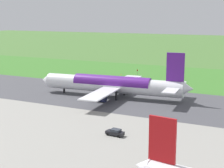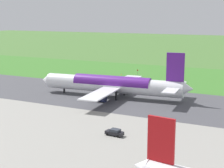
% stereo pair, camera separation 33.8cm
% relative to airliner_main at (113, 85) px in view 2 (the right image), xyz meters
% --- Properties ---
extents(ground_plane, '(800.00, 800.00, 0.00)m').
position_rel_airliner_main_xyz_m(ground_plane, '(12.24, 0.04, -4.35)').
color(ground_plane, '#477233').
extents(runway_asphalt, '(600.00, 36.46, 0.06)m').
position_rel_airliner_main_xyz_m(runway_asphalt, '(12.24, 0.04, -4.32)').
color(runway_asphalt, '#47474C').
rests_on(runway_asphalt, ground).
extents(grass_verge_foreground, '(600.00, 80.00, 0.04)m').
position_rel_airliner_main_xyz_m(grass_verge_foreground, '(12.24, -39.81, -4.33)').
color(grass_verge_foreground, '#3C782B').
rests_on(grass_verge_foreground, ground).
extents(airliner_main, '(54.15, 44.37, 15.88)m').
position_rel_airliner_main_xyz_m(airliner_main, '(0.00, 0.00, 0.00)').
color(airliner_main, white).
rests_on(airliner_main, ground).
extents(service_car_followme, '(4.31, 2.15, 1.62)m').
position_rel_airliner_main_xyz_m(service_car_followme, '(-17.65, 34.76, -3.51)').
color(service_car_followme, black).
rests_on(service_car_followme, ground).
extents(no_stopping_sign, '(0.60, 0.10, 2.88)m').
position_rel_airliner_main_xyz_m(no_stopping_sign, '(9.00, -43.29, -2.66)').
color(no_stopping_sign, slate).
rests_on(no_stopping_sign, ground).
extents(traffic_cone_orange, '(0.40, 0.40, 0.55)m').
position_rel_airliner_main_xyz_m(traffic_cone_orange, '(16.67, -42.19, -4.08)').
color(traffic_cone_orange, orange).
rests_on(traffic_cone_orange, ground).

